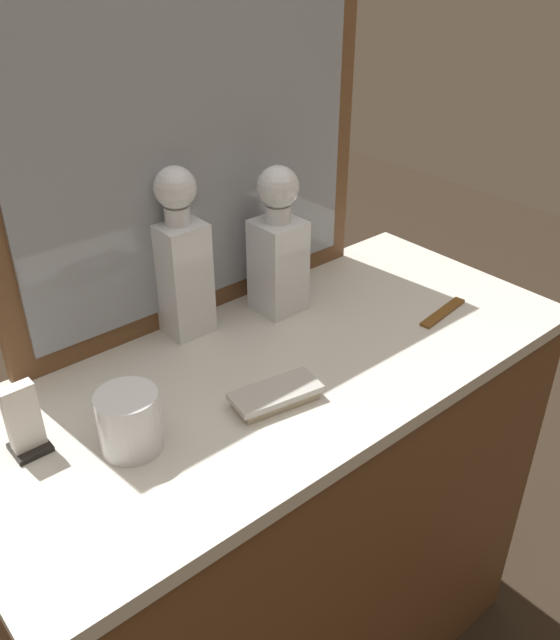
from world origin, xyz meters
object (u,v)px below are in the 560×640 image
crystal_decanter_right (278,255)px  silver_brush_far_left (276,395)px  crystal_tumbler_front (130,424)px  crystal_decanter_left (182,268)px  tortoiseshell_comb (443,312)px  napkin_holder (24,424)px

crystal_decanter_right → silver_brush_far_left: (-0.19, -0.22, -0.10)m
crystal_decanter_right → crystal_tumbler_front: size_ratio=3.07×
crystal_tumbler_front → silver_brush_far_left: size_ratio=0.61×
crystal_decanter_left → crystal_decanter_right: size_ratio=1.09×
tortoiseshell_comb → silver_brush_far_left: bearing=179.9°
crystal_decanter_left → tortoiseshell_comb: crystal_decanter_left is taller
crystal_decanter_right → crystal_tumbler_front: crystal_decanter_right is taller
tortoiseshell_comb → napkin_holder: size_ratio=1.22×
crystal_decanter_left → tortoiseshell_comb: bearing=-34.1°
crystal_decanter_left → crystal_tumbler_front: bearing=-137.5°
crystal_decanter_right → tortoiseshell_comb: bearing=-44.8°
crystal_decanter_right → tortoiseshell_comb: crystal_decanter_right is taller
tortoiseshell_comb → napkin_holder: 0.76m
silver_brush_far_left → napkin_holder: 0.36m
napkin_holder → crystal_decanter_right: bearing=8.4°
crystal_decanter_left → crystal_decanter_right: (0.18, -0.05, -0.01)m
crystal_decanter_right → napkin_holder: crystal_decanter_right is taller
crystal_decanter_right → crystal_decanter_left: bearing=164.3°
crystal_tumbler_front → silver_brush_far_left: bearing=-14.0°
crystal_tumbler_front → napkin_holder: (-0.11, 0.09, 0.01)m
crystal_decanter_left → tortoiseshell_comb: size_ratio=2.26×
crystal_tumbler_front → silver_brush_far_left: 0.23m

